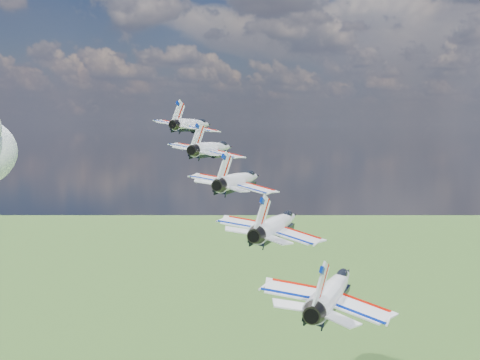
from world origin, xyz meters
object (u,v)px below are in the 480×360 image
Objects in this scene: jet_0 at (193,125)px; jet_3 at (277,224)px; jet_4 at (333,290)px; jet_2 at (240,180)px; jet_1 at (213,148)px.

jet_0 is 36.39m from jet_3.
jet_2 is at bearing 127.84° from jet_4.
jet_1 is 1.00× the size of jet_3.
jet_4 is at bearing -52.16° from jet_0.
jet_2 is 1.00× the size of jet_4.
jet_2 is at bearing -52.16° from jet_1.
jet_0 is 12.13m from jet_1.
jet_1 reaches higher than jet_3.
jet_1 is 1.00× the size of jet_4.
jet_0 reaches higher than jet_3.
jet_4 is (27.17, -22.40, -9.15)m from jet_1.
jet_1 is at bearing 127.84° from jet_2.
jet_3 is at bearing -52.16° from jet_1.
jet_3 is (18.12, -14.93, -6.10)m from jet_1.
jet_2 is 12.13m from jet_3.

